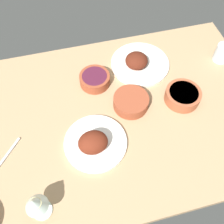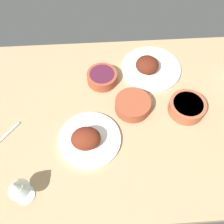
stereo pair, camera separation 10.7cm
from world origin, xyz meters
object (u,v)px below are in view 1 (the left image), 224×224
bowl_soup (131,102)px  water_tumbler (223,53)px  spoon_loose (5,158)px  wine_glass (35,204)px  bowl_potatoes (183,96)px  bowl_onions (95,79)px  plate_far_side (139,63)px  plate_near_viewer (94,143)px

bowl_soup → water_tumbler: 53.78cm
spoon_loose → wine_glass: bearing=66.7°
bowl_potatoes → spoon_loose: bearing=6.5°
bowl_onions → wine_glass: 59.67cm
plate_far_side → spoon_loose: 72.78cm
plate_far_side → bowl_potatoes: (-12.62, 24.21, 0.71)cm
bowl_soup → water_tumbler: water_tumbler is taller
bowl_soup → wine_glass: bearing=39.3°
plate_far_side → water_tumbler: (-41.01, 5.86, 1.98)cm
bowl_potatoes → bowl_soup: 23.21cm
plate_near_viewer → bowl_onions: 32.25cm
bowl_onions → bowl_soup: bowl_soup is taller
wine_glass → spoon_loose: 27.77cm
water_tumbler → bowl_soup: bearing=16.9°
wine_glass → water_tumbler: size_ratio=1.65×
bowl_soup → bowl_onions: bearing=-52.7°
plate_far_side → bowl_potatoes: 27.31cm
bowl_soup → plate_near_viewer: bearing=37.7°
bowl_onions → bowl_soup: size_ratio=0.91×
bowl_potatoes → wine_glass: bearing=26.0°
wine_glass → water_tumbler: 106.69cm
water_tumbler → bowl_onions: bearing=-0.7°
bowl_potatoes → bowl_onions: 40.35cm
plate_near_viewer → bowl_soup: size_ratio=1.65×
plate_near_viewer → bowl_soup: (-19.50, -15.09, 0.06)cm
plate_far_side → wine_glass: wine_glass is taller
bowl_potatoes → spoon_loose: size_ratio=0.85×
wine_glass → spoon_loose: bearing=-62.7°
plate_far_side → plate_near_viewer: size_ratio=1.12×
spoon_loose → bowl_potatoes: bearing=135.9°
plate_far_side → spoon_loose: size_ratio=1.55×
bowl_potatoes → bowl_soup: (23.05, -2.72, -0.02)cm
bowl_soup → wine_glass: wine_glass is taller
plate_near_viewer → water_tumbler: (-70.94, -30.71, 1.36)cm
wine_glass → water_tumbler: wine_glass is taller
bowl_onions → water_tumbler: bearing=179.3°
bowl_potatoes → water_tumbler: 33.83cm
plate_far_side → bowl_onions: size_ratio=2.03×
wine_glass → plate_far_side: bearing=-133.3°
bowl_potatoes → spoon_loose: bowl_potatoes is taller
bowl_potatoes → wine_glass: size_ratio=1.11×
plate_far_side → spoon_loose: bearing=27.0°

